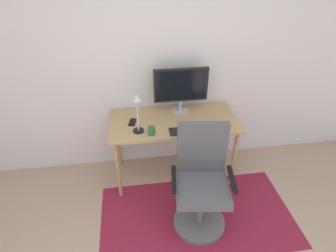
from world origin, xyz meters
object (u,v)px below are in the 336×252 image
Objects in this scene: keyboard at (190,130)px; cell_phone at (133,122)px; desk at (174,127)px; computer_mouse at (218,127)px; office_chair at (201,186)px; desk_lamp at (137,106)px; coffee_cup at (152,131)px; monitor at (181,87)px.

keyboard is 0.63m from cell_phone.
desk is 0.28m from keyboard.
computer_mouse is (0.42, -0.21, 0.10)m from desk.
cell_phone is 0.98m from office_chair.
cell_phone is 0.34× the size of desk_lamp.
computer_mouse is at bearing 1.03° from coffee_cup.
monitor is 0.50m from keyboard.
office_chair is (0.59, -0.72, -0.31)m from cell_phone.
computer_mouse is (0.29, 0.01, 0.01)m from keyboard.
monitor is 1.40× the size of desk_lamp.
monitor reaches higher than coffee_cup.
desk is 3.31× the size of desk_lamp.
coffee_cup is 0.61× the size of cell_phone.
computer_mouse is at bearing 2.69° from keyboard.
desk is at bearing 120.62° from keyboard.
monitor is at bearing 34.13° from desk_lamp.
coffee_cup is (-0.26, -0.22, 0.12)m from desk.
monitor reaches higher than desk_lamp.
monitor reaches higher than computer_mouse.
coffee_cup is 0.08× the size of office_chair.
computer_mouse is at bearing 69.03° from office_chair.
office_chair is (-0.27, -0.49, -0.32)m from computer_mouse.
coffee_cup is at bearing -178.97° from computer_mouse.
desk is 2.36× the size of monitor.
desk is 3.22× the size of keyboard.
cell_phone is at bearing 177.39° from desk.
desk is 13.31× the size of computer_mouse.
monitor is 1.08m from office_chair.
office_chair is (0.01, -0.48, -0.31)m from keyboard.
monitor is at bearing 29.32° from cell_phone.
cell_phone is at bearing 156.89° from keyboard.
desk is at bearing 40.61° from coffee_cup.
monitor is 0.59m from desk_lamp.
keyboard is at bearing -10.09° from cell_phone.
coffee_cup is 0.29m from desk_lamp.
office_chair is at bearing -78.11° from desk.
desk_lamp reaches higher than computer_mouse.
keyboard is 0.40m from coffee_cup.
cell_phone reaches higher than desk.
desk is 1.29× the size of office_chair.
keyboard is 0.57m from office_chair.
keyboard is 3.07× the size of cell_phone.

